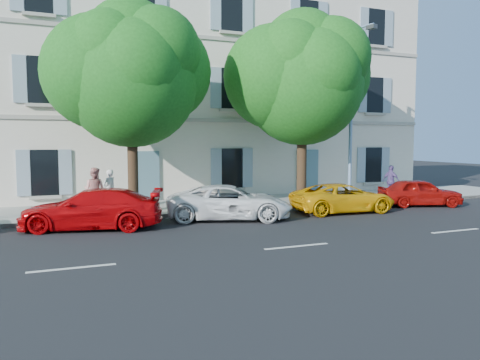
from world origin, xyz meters
name	(u,v)px	position (x,y,z in m)	size (l,w,h in m)	color
ground	(242,223)	(0.00, 0.00, 0.00)	(90.00, 90.00, 0.00)	black
sidewalk	(204,206)	(0.00, 4.45, 0.07)	(36.00, 4.50, 0.15)	#A09E96
kerb	(221,212)	(0.00, 2.28, 0.08)	(36.00, 0.16, 0.16)	#9E998E
building	(172,86)	(0.00, 10.20, 6.00)	(28.00, 7.00, 12.00)	silver
car_red_coupe	(92,209)	(-5.14, 0.96, 0.69)	(1.92, 4.73, 1.37)	#AE0408
car_white_coupe	(230,202)	(-0.11, 0.98, 0.66)	(2.18, 4.73, 1.31)	white
car_yellow_supercar	(343,198)	(4.91, 0.85, 0.61)	(2.01, 4.37, 1.21)	#E6A209
car_red_hatchback	(420,192)	(9.25, 1.09, 0.63)	(1.49, 3.71, 1.26)	#9A0D09
tree_left	(131,81)	(-3.40, 2.96, 5.29)	(5.15, 5.15, 7.98)	#3A2819
tree_right	(302,85)	(4.06, 2.85, 5.45)	(5.36, 5.36, 8.27)	#3A2819
street_lamp	(353,105)	(6.77, 2.86, 4.67)	(0.32, 1.71, 7.97)	#7293BF
pedestrian_a	(109,189)	(-4.13, 4.39, 0.98)	(0.61, 0.40, 1.66)	silver
pedestrian_b	(94,190)	(-4.78, 3.86, 1.04)	(0.86, 0.67, 1.78)	#D48D87
pedestrian_c	(391,181)	(9.59, 3.43, 0.95)	(0.94, 0.39, 1.60)	#674E8F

